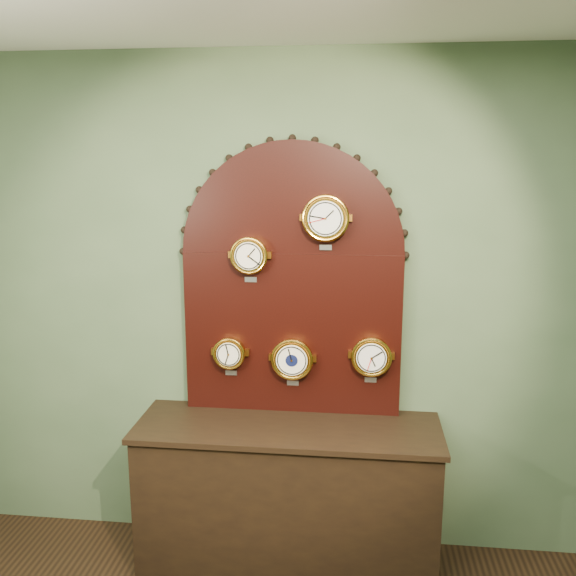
# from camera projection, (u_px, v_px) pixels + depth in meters

# --- Properties ---
(wall_back) EXTENTS (4.00, 0.00, 4.00)m
(wall_back) POSITION_uv_depth(u_px,v_px,m) (293.00, 310.00, 3.47)
(wall_back) COLOR #485F41
(wall_back) RESTS_ON ground
(shop_counter) EXTENTS (1.60, 0.50, 0.80)m
(shop_counter) POSITION_uv_depth(u_px,v_px,m) (288.00, 498.00, 3.42)
(shop_counter) COLOR black
(shop_counter) RESTS_ON ground_plane
(display_board) EXTENTS (1.26, 0.06, 1.53)m
(display_board) POSITION_uv_depth(u_px,v_px,m) (292.00, 272.00, 3.38)
(display_board) COLOR black
(display_board) RESTS_ON shop_counter
(roman_clock) EXTENTS (0.20, 0.08, 0.25)m
(roman_clock) POSITION_uv_depth(u_px,v_px,m) (249.00, 255.00, 3.32)
(roman_clock) COLOR gold
(roman_clock) RESTS_ON display_board
(arabic_clock) EXTENTS (0.25, 0.08, 0.30)m
(arabic_clock) POSITION_uv_depth(u_px,v_px,m) (326.00, 218.00, 3.23)
(arabic_clock) COLOR gold
(arabic_clock) RESTS_ON display_board
(hygrometer) EXTENTS (0.18, 0.08, 0.23)m
(hygrometer) POSITION_uv_depth(u_px,v_px,m) (230.00, 353.00, 3.44)
(hygrometer) COLOR gold
(hygrometer) RESTS_ON display_board
(barometer) EXTENTS (0.23, 0.08, 0.28)m
(barometer) POSITION_uv_depth(u_px,v_px,m) (292.00, 359.00, 3.41)
(barometer) COLOR gold
(barometer) RESTS_ON display_board
(tide_clock) EXTENTS (0.22, 0.08, 0.27)m
(tide_clock) POSITION_uv_depth(u_px,v_px,m) (371.00, 356.00, 3.35)
(tide_clock) COLOR gold
(tide_clock) RESTS_ON display_board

